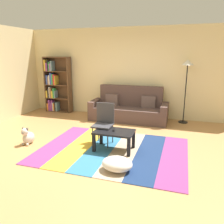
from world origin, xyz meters
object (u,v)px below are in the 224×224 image
(couch, at_px, (129,109))
(bookshelf, at_px, (55,86))
(coffee_table, at_px, (114,134))
(standing_lamp, at_px, (187,71))
(dog, at_px, (28,137))
(folding_chair, at_px, (104,120))
(tv_remote, at_px, (114,130))
(pouf, at_px, (117,164))

(couch, distance_m, bookshelf, 2.69)
(coffee_table, distance_m, standing_lamp, 3.00)
(dog, bearing_deg, folding_chair, 18.47)
(coffee_table, bearing_deg, standing_lamp, 61.27)
(tv_remote, relative_size, folding_chair, 0.17)
(couch, xyz_separation_m, dog, (-1.68, -2.47, -0.18))
(bookshelf, distance_m, dog, 2.99)
(dog, bearing_deg, coffee_table, 7.56)
(couch, distance_m, coffee_table, 2.23)
(couch, relative_size, folding_chair, 2.51)
(bookshelf, distance_m, coffee_table, 3.82)
(pouf, relative_size, standing_lamp, 0.30)
(coffee_table, xyz_separation_m, folding_chair, (-0.31, 0.28, 0.19))
(tv_remote, bearing_deg, bookshelf, 125.38)
(bookshelf, xyz_separation_m, folding_chair, (2.53, -2.22, -0.34))
(couch, height_order, dog, couch)
(bookshelf, relative_size, dog, 4.60)
(couch, bearing_deg, bookshelf, 173.86)
(couch, relative_size, pouf, 4.31)
(coffee_table, relative_size, dog, 2.01)
(couch, relative_size, dog, 5.69)
(pouf, height_order, standing_lamp, standing_lamp)
(couch, bearing_deg, tv_remote, -84.68)
(coffee_table, height_order, standing_lamp, standing_lamp)
(bookshelf, height_order, tv_remote, bookshelf)
(coffee_table, bearing_deg, tv_remote, 115.77)
(pouf, bearing_deg, bookshelf, 133.67)
(coffee_table, xyz_separation_m, pouf, (0.30, -0.80, -0.22))
(pouf, bearing_deg, couch, 99.84)
(bookshelf, xyz_separation_m, coffee_table, (2.85, -2.50, -0.53))
(couch, bearing_deg, standing_lamp, 7.96)
(tv_remote, height_order, folding_chair, folding_chair)
(tv_remote, bearing_deg, pouf, -82.80)
(coffee_table, xyz_separation_m, tv_remote, (-0.02, 0.04, 0.08))
(folding_chair, bearing_deg, couch, 109.22)
(standing_lamp, xyz_separation_m, tv_remote, (-1.35, -2.39, -1.05))
(standing_lamp, bearing_deg, bookshelf, 179.11)
(couch, relative_size, tv_remote, 15.07)
(couch, xyz_separation_m, tv_remote, (0.20, -2.17, 0.09))
(bookshelf, height_order, standing_lamp, bookshelf)
(coffee_table, relative_size, folding_chair, 0.89)
(standing_lamp, bearing_deg, coffee_table, -118.73)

